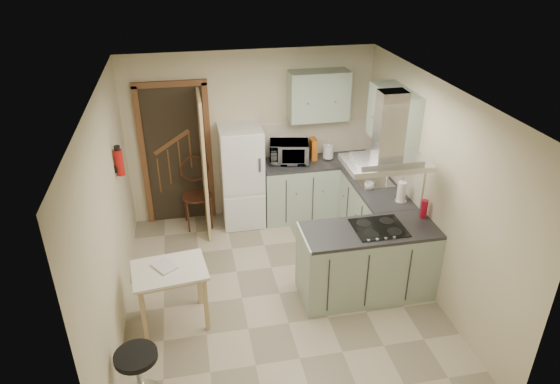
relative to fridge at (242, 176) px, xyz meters
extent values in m
plane|color=#B4A88C|center=(0.20, -1.80, -0.75)|extent=(4.20, 4.20, 0.00)
plane|color=silver|center=(0.20, -1.80, 1.75)|extent=(4.20, 4.20, 0.00)
plane|color=beige|center=(0.20, 0.30, 0.50)|extent=(3.60, 0.00, 3.60)
plane|color=beige|center=(-1.60, -1.80, 0.50)|extent=(0.00, 4.20, 4.20)
plane|color=beige|center=(2.00, -1.80, 0.50)|extent=(0.00, 4.20, 4.20)
cube|color=brown|center=(-0.90, 0.27, 0.30)|extent=(1.10, 0.12, 2.10)
cube|color=white|center=(0.00, 0.00, 0.00)|extent=(0.60, 0.60, 1.50)
cube|color=#9EB2A0|center=(0.86, 0.00, -0.30)|extent=(1.08, 0.60, 0.90)
cube|color=#9EB2A0|center=(1.70, -0.68, -0.30)|extent=(0.60, 1.95, 0.90)
cube|color=beige|center=(1.16, 0.29, 0.40)|extent=(1.68, 0.02, 0.50)
cube|color=#9EB2A0|center=(1.15, 0.12, 1.10)|extent=(0.85, 0.35, 0.70)
cube|color=#9EB2A0|center=(1.82, -0.95, 1.10)|extent=(0.35, 0.90, 0.70)
cube|color=#9EB2A0|center=(1.22, -1.98, -0.30)|extent=(1.55, 0.65, 0.90)
cube|color=black|center=(1.32, -1.98, 0.16)|extent=(0.58, 0.50, 0.01)
cube|color=silver|center=(1.32, -1.98, 0.97)|extent=(0.90, 0.55, 0.10)
cube|color=silver|center=(1.70, -0.85, 0.16)|extent=(0.45, 0.40, 0.01)
cylinder|color=#B2140F|center=(-1.54, -0.90, 0.75)|extent=(0.10, 0.10, 0.32)
cube|color=#DAB486|center=(-1.05, -2.06, -0.39)|extent=(0.83, 0.67, 0.73)
cube|color=#512A1B|center=(-0.66, 0.02, -0.27)|extent=(0.46, 0.46, 0.96)
cylinder|color=black|center=(-1.37, -3.02, -0.48)|extent=(0.52, 0.52, 0.53)
imported|color=black|center=(0.71, 0.04, 0.30)|extent=(0.62, 0.48, 0.31)
cylinder|color=white|center=(1.31, 0.04, 0.27)|extent=(0.17, 0.17, 0.23)
cube|color=orange|center=(1.09, 0.10, 0.31)|extent=(0.09, 0.21, 0.31)
imported|color=#9DA0A8|center=(1.77, -0.44, 0.23)|extent=(0.08, 0.09, 0.17)
cylinder|color=white|center=(1.83, -1.42, 0.29)|extent=(0.12, 0.12, 0.28)
imported|color=silver|center=(1.56, -1.03, 0.20)|extent=(0.16, 0.16, 0.10)
cylinder|color=#A90E23|center=(1.93, -1.85, 0.26)|extent=(0.10, 0.10, 0.23)
imported|color=maroon|center=(-1.17, -2.07, 0.03)|extent=(0.30, 0.32, 0.11)
camera|label=1|loc=(-0.74, -6.52, 3.14)|focal=32.00mm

